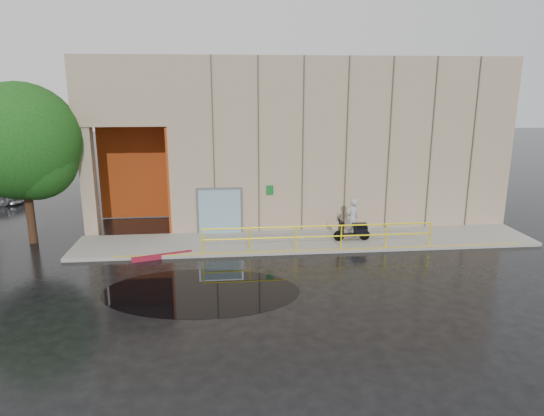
{
  "coord_description": "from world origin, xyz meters",
  "views": [
    {
      "loc": [
        0.46,
        -15.57,
        6.73
      ],
      "look_at": [
        2.31,
        3.0,
        2.0
      ],
      "focal_mm": 32.0,
      "sensor_mm": 36.0,
      "label": 1
    }
  ],
  "objects_px": {
    "person": "(353,219)",
    "tree_near": "(25,146)",
    "red_curb": "(162,256)",
    "scooter": "(353,225)"
  },
  "relations": [
    {
      "from": "person",
      "to": "tree_near",
      "type": "relative_size",
      "value": 0.26
    },
    {
      "from": "person",
      "to": "red_curb",
      "type": "relative_size",
      "value": 0.75
    },
    {
      "from": "person",
      "to": "tree_near",
      "type": "distance_m",
      "value": 14.3
    },
    {
      "from": "red_curb",
      "to": "tree_near",
      "type": "relative_size",
      "value": 0.35
    },
    {
      "from": "scooter",
      "to": "red_curb",
      "type": "bearing_deg",
      "value": -172.81
    },
    {
      "from": "red_curb",
      "to": "scooter",
      "type": "bearing_deg",
      "value": 7.6
    },
    {
      "from": "scooter",
      "to": "tree_near",
      "type": "xyz_separation_m",
      "value": [
        -13.8,
        1.51,
        3.4
      ]
    },
    {
      "from": "scooter",
      "to": "red_curb",
      "type": "xyz_separation_m",
      "value": [
        -8.04,
        -1.07,
        -0.77
      ]
    },
    {
      "from": "person",
      "to": "scooter",
      "type": "relative_size",
      "value": 1.11
    },
    {
      "from": "person",
      "to": "tree_near",
      "type": "height_order",
      "value": "tree_near"
    }
  ]
}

